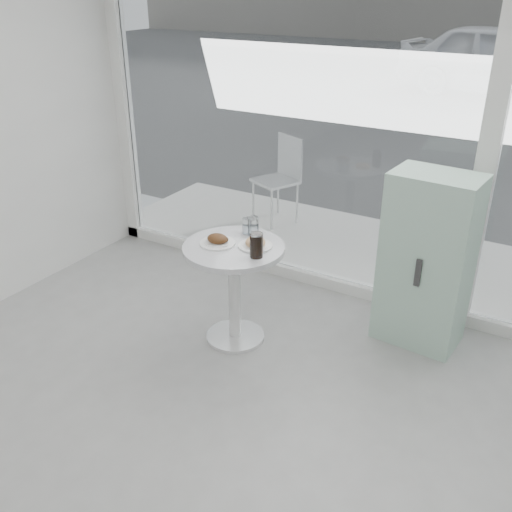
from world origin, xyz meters
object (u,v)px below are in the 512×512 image
Objects in this scene: plate_donut at (255,244)px; cola_glass at (256,246)px; water_tumbler_a at (247,227)px; water_tumbler_b at (253,227)px; plate_fritter at (218,240)px; main_table at (234,274)px; car_white at (504,60)px; patio_chair at (281,174)px; mint_cabinet at (426,261)px.

cola_glass is (0.09, -0.14, 0.06)m from plate_donut.
plate_donut is 0.24m from water_tumbler_a.
water_tumbler_b is at bearing 124.19° from cola_glass.
plate_fritter is at bearing -158.62° from plate_donut.
plate_fritter is at bearing -106.98° from water_tumbler_a.
main_table is 0.17× the size of car_white.
car_white is at bearing 110.00° from patio_chair.
plate_donut is (0.25, 0.10, -0.01)m from plate_fritter.
car_white is 11.20m from plate_donut.
plate_donut is at bearing -44.84° from water_tumbler_a.
water_tumbler_a is at bearing 130.25° from cola_glass.
mint_cabinet is 0.28× the size of car_white.
main_table is 11.27m from car_white.
mint_cabinet reaches higher than water_tumbler_a.
water_tumbler_a is at bearing -171.33° from car_white.
water_tumbler_a reaches higher than plate_fritter.
mint_cabinet is 5.11× the size of plate_fritter.
plate_fritter is at bearing -48.55° from patio_chair.
plate_fritter is 0.30m from water_tumbler_b.
mint_cabinet is 1.23m from plate_donut.
main_table is 3.05× the size of plate_fritter.
car_white reaches higher than water_tumbler_a.
plate_fritter is (-0.11, -0.03, 0.25)m from main_table.
water_tumbler_b is 0.77× the size of cola_glass.
car_white reaches higher than patio_chair.
cola_glass reaches higher than water_tumbler_b.
patio_chair is 2.27m from plate_donut.
car_white is at bearing 90.06° from water_tumbler_a.
water_tumbler_a is at bearing 135.16° from plate_donut.
plate_fritter is at bearing 173.38° from cola_glass.
water_tumbler_a is at bearing -44.24° from patio_chair.
main_table is at bearing -93.33° from water_tumbler_b.
plate_fritter is 2.13× the size of water_tumbler_a.
plate_fritter is at bearing -165.87° from main_table.
plate_fritter is at bearing -171.74° from car_white.
patio_chair is 2.27m from plate_fritter.
car_white is 39.05× the size of water_tumbler_a.
plate_donut is 2.03× the size of water_tumbler_a.
cola_glass is (0.99, -2.20, 0.28)m from patio_chair.
patio_chair is at bearing 148.31° from mint_cabinet.
cola_glass is at bearing -136.16° from mint_cabinet.
patio_chair is (-1.94, 1.43, -0.07)m from mint_cabinet.
cola_glass is at bearing -16.63° from main_table.
water_tumbler_a is (-0.03, 0.23, 0.27)m from main_table.
main_table is at bearing -82.44° from water_tumbler_a.
main_table is at bearing 14.13° from plate_fritter.
car_white is 18.34× the size of plate_fritter.
car_white is (-0.04, 11.27, 0.24)m from main_table.
cola_glass reaches higher than plate_donut.
water_tumbler_b reaches higher than plate_fritter.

